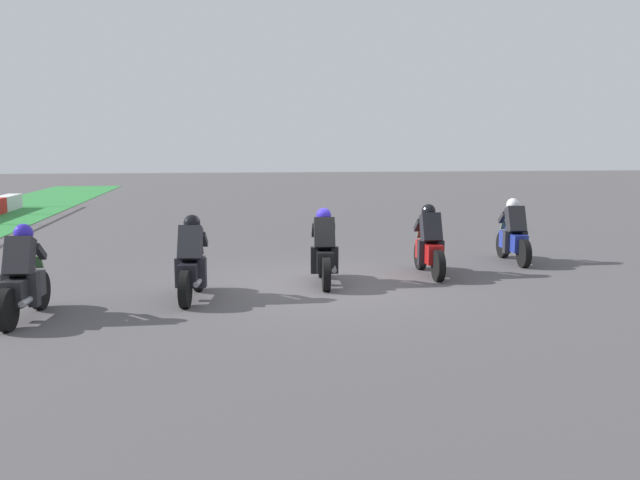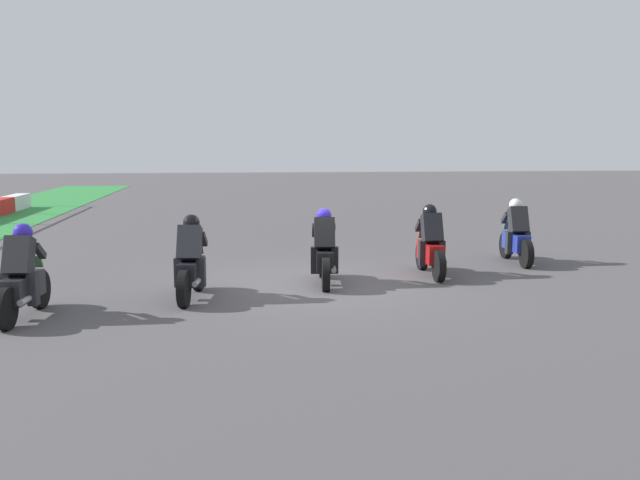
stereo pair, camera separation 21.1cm
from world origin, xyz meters
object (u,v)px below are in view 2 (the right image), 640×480
object	(u,v)px
rider_lane_a	(516,237)
rider_lane_d	(191,264)
rider_lane_c	(324,253)
rider_lane_b	(430,246)
rider_lane_e	(23,280)

from	to	relation	value
rider_lane_a	rider_lane_d	xyz separation A→B (m)	(-2.81, 7.36, 0.00)
rider_lane_a	rider_lane_c	distance (m)	5.15
rider_lane_a	rider_lane_b	size ratio (longest dim) A/B	1.00
rider_lane_a	rider_lane_e	xyz separation A→B (m)	(-3.90, 9.93, 0.00)
rider_lane_a	rider_lane_b	xyz separation A→B (m)	(-1.25, 2.46, 0.00)
rider_lane_d	rider_lane_b	bearing A→B (deg)	-64.29
rider_lane_c	rider_lane_a	bearing A→B (deg)	-63.38
rider_lane_b	rider_lane_e	bearing A→B (deg)	111.93
rider_lane_c	rider_lane_d	size ratio (longest dim) A/B	1.00
rider_lane_a	rider_lane_c	xyz separation A→B (m)	(-1.83, 4.81, 0.00)
rider_lane_c	rider_lane_d	distance (m)	2.73
rider_lane_a	rider_lane_b	distance (m)	2.76
rider_lane_b	rider_lane_c	bearing A→B (deg)	106.31
rider_lane_a	rider_lane_c	world-z (taller)	same
rider_lane_b	rider_lane_c	size ratio (longest dim) A/B	1.00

